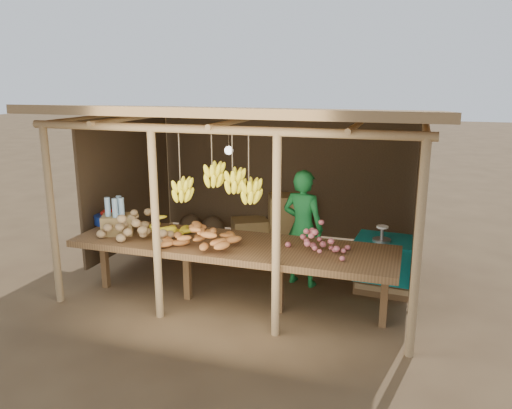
% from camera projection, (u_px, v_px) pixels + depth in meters
% --- Properties ---
extents(ground, '(60.00, 60.00, 0.00)m').
position_uv_depth(ground, '(256.00, 277.00, 7.03)').
color(ground, brown).
rests_on(ground, ground).
extents(stall_structure, '(4.70, 3.50, 2.43)m').
position_uv_depth(stall_structure, '(258.00, 140.00, 6.62)').
color(stall_structure, '#A78356').
rests_on(stall_structure, ground).
extents(counter, '(3.90, 1.05, 0.80)m').
position_uv_depth(counter, '(232.00, 248.00, 5.97)').
color(counter, brown).
rests_on(counter, ground).
extents(potato_heap, '(1.17, 0.93, 0.37)m').
position_uv_depth(potato_heap, '(137.00, 224.00, 6.10)').
color(potato_heap, '#9A794F').
rests_on(potato_heap, counter).
extents(sweet_potato_heap, '(1.05, 0.83, 0.36)m').
position_uv_depth(sweet_potato_heap, '(204.00, 231.00, 5.84)').
color(sweet_potato_heap, '#C67332').
rests_on(sweet_potato_heap, counter).
extents(onion_heap, '(0.77, 0.55, 0.35)m').
position_uv_depth(onion_heap, '(316.00, 238.00, 5.58)').
color(onion_heap, '#C76066').
rests_on(onion_heap, counter).
extents(banana_pile, '(0.68, 0.44, 0.35)m').
position_uv_depth(banana_pile, '(159.00, 221.00, 6.26)').
color(banana_pile, yellow).
rests_on(banana_pile, counter).
extents(tomato_basin, '(0.35, 0.35, 0.19)m').
position_uv_depth(tomato_basin, '(108.00, 218.00, 6.75)').
color(tomato_basin, navy).
rests_on(tomato_basin, counter).
extents(bottle_box, '(0.47, 0.43, 0.48)m').
position_uv_depth(bottle_box, '(118.00, 220.00, 6.29)').
color(bottle_box, olive).
rests_on(bottle_box, counter).
extents(vendor, '(0.64, 0.50, 1.57)m').
position_uv_depth(vendor, '(303.00, 228.00, 6.61)').
color(vendor, '#1A7531').
rests_on(vendor, ground).
extents(tarp_crate, '(0.81, 0.71, 0.91)m').
position_uv_depth(tarp_crate, '(385.00, 263.00, 6.50)').
color(tarp_crate, brown).
rests_on(tarp_crate, ground).
extents(carton_stack, '(1.33, 0.65, 0.91)m').
position_uv_depth(carton_stack, '(274.00, 226.00, 8.06)').
color(carton_stack, olive).
rests_on(carton_stack, ground).
extents(burlap_sacks, '(0.84, 0.44, 0.59)m').
position_uv_depth(burlap_sacks, '(201.00, 230.00, 8.35)').
color(burlap_sacks, '#4B3823').
rests_on(burlap_sacks, ground).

